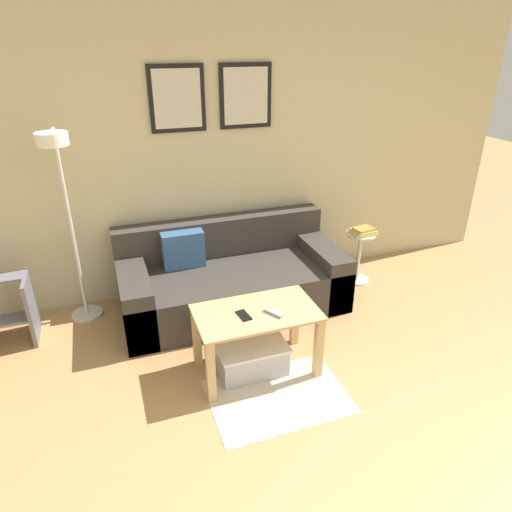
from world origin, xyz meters
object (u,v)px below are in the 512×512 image
at_px(remote_control, 274,313).
at_px(couch, 231,279).
at_px(book_stack, 363,231).
at_px(cell_phone, 244,315).
at_px(step_stool, 7,309).
at_px(coffee_table, 256,325).
at_px(storage_bin, 249,354).
at_px(side_table, 359,253).
at_px(floor_lamp, 64,196).

bearing_deg(remote_control, couch, 59.40).
relative_size(book_stack, cell_phone, 1.74).
relative_size(couch, book_stack, 7.94).
xyz_separation_m(couch, step_stool, (-1.81, 0.05, 0.03)).
xyz_separation_m(coffee_table, storage_bin, (-0.04, 0.04, -0.27)).
bearing_deg(book_stack, coffee_table, -146.55).
bearing_deg(remote_control, storage_bin, 109.56).
height_order(storage_bin, cell_phone, cell_phone).
bearing_deg(book_stack, side_table, 103.40).
distance_m(couch, coffee_table, 0.95).
bearing_deg(cell_phone, step_stool, 140.52).
height_order(couch, side_table, couch).
bearing_deg(book_stack, step_stool, 178.91).
xyz_separation_m(couch, remote_control, (0.02, -1.01, 0.25)).
relative_size(couch, remote_control, 12.86).
distance_m(side_table, step_stool, 3.12).
bearing_deg(storage_bin, remote_control, -38.94).
xyz_separation_m(storage_bin, step_stool, (-1.68, 0.95, 0.17)).
bearing_deg(book_stack, couch, 179.65).
relative_size(coffee_table, step_stool, 1.59).
xyz_separation_m(floor_lamp, book_stack, (2.56, -0.10, -0.60)).
height_order(storage_bin, side_table, side_table).
height_order(side_table, book_stack, book_stack).
relative_size(couch, step_stool, 3.59).
bearing_deg(step_stool, couch, -1.62).
bearing_deg(couch, side_table, 0.61).
distance_m(coffee_table, storage_bin, 0.27).
relative_size(coffee_table, cell_phone, 6.09).
relative_size(coffee_table, side_table, 1.68).
bearing_deg(floor_lamp, coffee_table, -41.49).
relative_size(side_table, remote_control, 3.39).
bearing_deg(book_stack, floor_lamp, 177.77).
relative_size(coffee_table, remote_control, 5.69).
height_order(side_table, step_stool, step_stool).
relative_size(coffee_table, storage_bin, 1.70).
xyz_separation_m(remote_control, cell_phone, (-0.20, 0.05, -0.01)).
distance_m(couch, floor_lamp, 1.53).
bearing_deg(storage_bin, cell_phone, -132.07).
xyz_separation_m(coffee_table, book_stack, (1.40, 0.93, 0.16)).
height_order(floor_lamp, step_stool, floor_lamp).
bearing_deg(coffee_table, floor_lamp, 138.51).
height_order(coffee_table, book_stack, book_stack).
xyz_separation_m(coffee_table, cell_phone, (-0.10, -0.03, 0.12)).
distance_m(couch, storage_bin, 0.91).
height_order(coffee_table, remote_control, remote_control).
height_order(coffee_table, step_stool, step_stool).
relative_size(storage_bin, remote_control, 3.34).
height_order(couch, step_stool, couch).
bearing_deg(couch, storage_bin, -97.89).
bearing_deg(coffee_table, cell_phone, -165.47).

